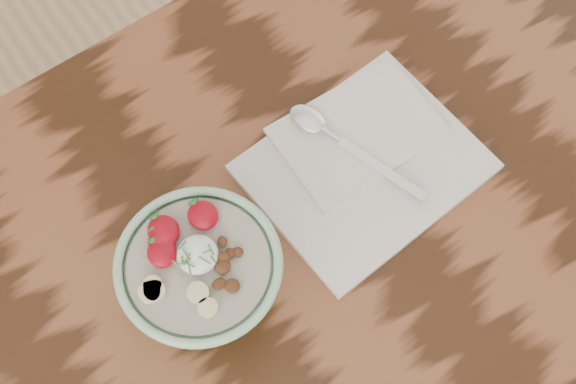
% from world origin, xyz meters
% --- Properties ---
extents(table, '(1.60, 0.90, 0.75)m').
position_xyz_m(table, '(0.00, 0.00, 0.66)').
color(table, black).
rests_on(table, ground).
extents(breakfast_bowl, '(0.18, 0.18, 0.12)m').
position_xyz_m(breakfast_bowl, '(-0.00, 0.08, 0.81)').
color(breakfast_bowl, '#97CBA0').
rests_on(breakfast_bowl, table).
extents(napkin, '(0.28, 0.23, 0.02)m').
position_xyz_m(napkin, '(0.24, 0.11, 0.76)').
color(napkin, silver).
rests_on(napkin, table).
extents(spoon, '(0.08, 0.20, 0.01)m').
position_xyz_m(spoon, '(0.22, 0.16, 0.77)').
color(spoon, silver).
rests_on(spoon, napkin).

